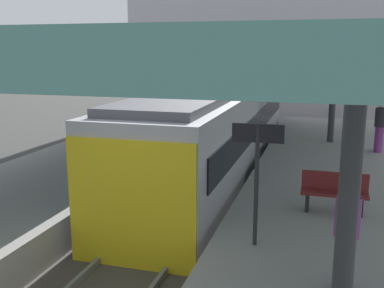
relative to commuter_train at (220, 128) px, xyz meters
The scene contains 14 objects.
ground_plane 5.61m from the commuter_train, 90.00° to the right, with size 80.00×80.00×0.00m, color #383835.
platform_left 6.67m from the commuter_train, 125.42° to the right, with size 4.40×28.00×1.00m, color gray.
platform_right 6.67m from the commuter_train, 54.58° to the right, with size 4.40×28.00×1.00m, color gray.
track_ballast 5.58m from the commuter_train, 90.00° to the right, with size 3.20×28.00×0.20m, color #4C4742.
rail_near_side 5.58m from the commuter_train, 97.68° to the right, with size 0.08×28.00×0.14m, color slate.
rail_far_side 5.58m from the commuter_train, 82.32° to the right, with size 0.08×28.00×0.14m, color slate.
commuter_train is the anchor object (origin of this frame).
canopy_left 5.87m from the commuter_train, 133.95° to the right, with size 4.18×21.00×2.96m.
canopy_right 6.09m from the commuter_train, 46.05° to the right, with size 4.18×21.00×3.52m.
platform_bench 6.73m from the commuter_train, 55.57° to the right, with size 1.40×0.41×0.86m.
platform_sign 8.13m from the commuter_train, 72.60° to the right, with size 0.90×0.08×2.21m.
passenger_near_bench 5.45m from the commuter_train, 10.16° to the left, with size 0.36×0.36×1.75m.
passenger_mid_platform 9.71m from the commuter_train, 66.35° to the right, with size 0.36×0.36×1.65m.
station_building_backdrop 15.14m from the commuter_train, 88.51° to the left, with size 18.00×6.00×11.00m, color #B7B2B7.
Camera 1 is at (3.46, -10.02, 4.46)m, focal length 42.25 mm.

